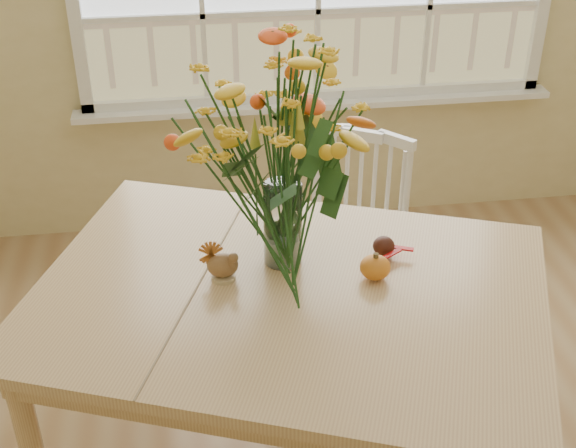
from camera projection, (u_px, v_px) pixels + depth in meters
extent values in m
cube|color=white|center=(317.00, 104.00, 3.88)|extent=(2.42, 0.12, 0.03)
cube|color=tan|center=(289.00, 295.00, 2.33)|extent=(1.81, 1.56, 0.04)
cube|color=tan|center=(289.00, 313.00, 2.37)|extent=(1.66, 1.41, 0.10)
cylinder|color=tan|center=(149.00, 288.00, 3.05)|extent=(0.07, 0.07, 0.78)
cylinder|color=tan|center=(497.00, 337.00, 2.79)|extent=(0.07, 0.07, 0.78)
cube|color=white|center=(345.00, 259.00, 3.14)|extent=(0.57, 0.57, 0.05)
cube|color=white|center=(360.00, 189.00, 3.14)|extent=(0.39, 0.25, 0.48)
cylinder|color=white|center=(293.00, 316.00, 3.19)|extent=(0.03, 0.03, 0.42)
cylinder|color=white|center=(319.00, 276.00, 3.43)|extent=(0.03, 0.03, 0.42)
cylinder|color=white|center=(370.00, 335.00, 3.08)|extent=(0.03, 0.03, 0.42)
cylinder|color=white|center=(390.00, 292.00, 3.33)|extent=(0.03, 0.03, 0.42)
cylinder|color=white|center=(283.00, 224.00, 2.38)|extent=(0.12, 0.12, 0.27)
ellipsoid|color=orange|center=(375.00, 268.00, 2.35)|extent=(0.09, 0.09, 0.07)
cylinder|color=#CCB78C|center=(223.00, 277.00, 2.37)|extent=(0.08, 0.08, 0.01)
ellipsoid|color=brown|center=(223.00, 265.00, 2.34)|extent=(0.10, 0.07, 0.08)
ellipsoid|color=#38160F|center=(384.00, 247.00, 2.46)|extent=(0.07, 0.07, 0.06)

